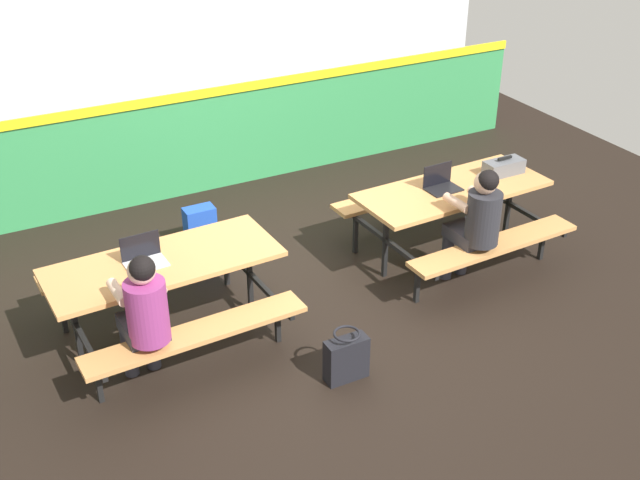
{
  "coord_description": "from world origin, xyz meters",
  "views": [
    {
      "loc": [
        -2.82,
        -5.39,
        3.97
      ],
      "look_at": [
        0.0,
        -0.02,
        0.55
      ],
      "focal_mm": 44.62,
      "sensor_mm": 36.0,
      "label": 1
    }
  ],
  "objects_px": {
    "toolbox_grey": "(504,167)",
    "tote_bag_bright": "(346,358)",
    "picnic_table_left": "(165,278)",
    "student_further": "(477,219)",
    "laptop_dark": "(441,184)",
    "backpack_dark": "(200,228)",
    "student_nearer": "(144,311)",
    "picnic_table_right": "(451,203)",
    "laptop_silver": "(144,258)"
  },
  "relations": [
    {
      "from": "student_nearer",
      "to": "student_further",
      "type": "bearing_deg",
      "value": 0.49
    },
    {
      "from": "toolbox_grey",
      "to": "tote_bag_bright",
      "type": "distance_m",
      "value": 2.76
    },
    {
      "from": "picnic_table_right",
      "to": "toolbox_grey",
      "type": "height_order",
      "value": "toolbox_grey"
    },
    {
      "from": "backpack_dark",
      "to": "laptop_silver",
      "type": "bearing_deg",
      "value": -125.06
    },
    {
      "from": "student_further",
      "to": "backpack_dark",
      "type": "height_order",
      "value": "student_further"
    },
    {
      "from": "laptop_dark",
      "to": "tote_bag_bright",
      "type": "height_order",
      "value": "laptop_dark"
    },
    {
      "from": "laptop_silver",
      "to": "backpack_dark",
      "type": "height_order",
      "value": "laptop_silver"
    },
    {
      "from": "toolbox_grey",
      "to": "laptop_silver",
      "type": "bearing_deg",
      "value": -179.8
    },
    {
      "from": "student_further",
      "to": "laptop_dark",
      "type": "bearing_deg",
      "value": 86.46
    },
    {
      "from": "picnic_table_right",
      "to": "backpack_dark",
      "type": "xyz_separation_m",
      "value": [
        -2.07,
        1.28,
        -0.36
      ]
    },
    {
      "from": "picnic_table_left",
      "to": "laptop_silver",
      "type": "relative_size",
      "value": 5.71
    },
    {
      "from": "picnic_table_left",
      "to": "laptop_silver",
      "type": "height_order",
      "value": "laptop_silver"
    },
    {
      "from": "picnic_table_left",
      "to": "picnic_table_right",
      "type": "relative_size",
      "value": 1.0
    },
    {
      "from": "backpack_dark",
      "to": "student_further",
      "type": "bearing_deg",
      "value": -43.79
    },
    {
      "from": "student_further",
      "to": "laptop_silver",
      "type": "height_order",
      "value": "student_further"
    },
    {
      "from": "picnic_table_right",
      "to": "laptop_dark",
      "type": "bearing_deg",
      "value": 163.65
    },
    {
      "from": "laptop_dark",
      "to": "tote_bag_bright",
      "type": "bearing_deg",
      "value": -144.47
    },
    {
      "from": "toolbox_grey",
      "to": "student_nearer",
      "type": "bearing_deg",
      "value": -170.73
    },
    {
      "from": "laptop_silver",
      "to": "toolbox_grey",
      "type": "xyz_separation_m",
      "value": [
        3.58,
        0.01,
        0.02
      ]
    },
    {
      "from": "laptop_dark",
      "to": "backpack_dark",
      "type": "height_order",
      "value": "laptop_dark"
    },
    {
      "from": "laptop_silver",
      "to": "toolbox_grey",
      "type": "height_order",
      "value": "laptop_silver"
    },
    {
      "from": "backpack_dark",
      "to": "laptop_dark",
      "type": "bearing_deg",
      "value": -32.48
    },
    {
      "from": "picnic_table_right",
      "to": "student_nearer",
      "type": "xyz_separation_m",
      "value": [
        -3.15,
        -0.59,
        0.13
      ]
    },
    {
      "from": "student_further",
      "to": "toolbox_grey",
      "type": "xyz_separation_m",
      "value": [
        0.76,
        0.59,
        0.1
      ]
    },
    {
      "from": "toolbox_grey",
      "to": "tote_bag_bright",
      "type": "bearing_deg",
      "value": -153.62
    },
    {
      "from": "laptop_silver",
      "to": "laptop_dark",
      "type": "relative_size",
      "value": 1.0
    },
    {
      "from": "student_nearer",
      "to": "tote_bag_bright",
      "type": "relative_size",
      "value": 2.81
    },
    {
      "from": "laptop_dark",
      "to": "student_nearer",
      "type": "bearing_deg",
      "value": -168.45
    },
    {
      "from": "laptop_dark",
      "to": "backpack_dark",
      "type": "xyz_separation_m",
      "value": [
        -1.96,
        1.25,
        -0.57
      ]
    },
    {
      "from": "picnic_table_left",
      "to": "backpack_dark",
      "type": "height_order",
      "value": "picnic_table_left"
    },
    {
      "from": "picnic_table_right",
      "to": "backpack_dark",
      "type": "distance_m",
      "value": 2.46
    },
    {
      "from": "picnic_table_left",
      "to": "student_further",
      "type": "relative_size",
      "value": 1.56
    },
    {
      "from": "picnic_table_right",
      "to": "student_nearer",
      "type": "relative_size",
      "value": 1.56
    },
    {
      "from": "toolbox_grey",
      "to": "tote_bag_bright",
      "type": "relative_size",
      "value": 0.93
    },
    {
      "from": "picnic_table_left",
      "to": "student_further",
      "type": "height_order",
      "value": "student_further"
    },
    {
      "from": "toolbox_grey",
      "to": "backpack_dark",
      "type": "distance_m",
      "value": 3.03
    },
    {
      "from": "laptop_dark",
      "to": "laptop_silver",
      "type": "bearing_deg",
      "value": -179.62
    },
    {
      "from": "laptop_silver",
      "to": "tote_bag_bright",
      "type": "height_order",
      "value": "laptop_silver"
    },
    {
      "from": "picnic_table_left",
      "to": "student_nearer",
      "type": "distance_m",
      "value": 0.67
    },
    {
      "from": "picnic_table_left",
      "to": "laptop_dark",
      "type": "distance_m",
      "value": 2.72
    },
    {
      "from": "student_nearer",
      "to": "laptop_silver",
      "type": "height_order",
      "value": "student_nearer"
    },
    {
      "from": "picnic_table_right",
      "to": "laptop_silver",
      "type": "bearing_deg",
      "value": 179.74
    },
    {
      "from": "picnic_table_right",
      "to": "toolbox_grey",
      "type": "relative_size",
      "value": 4.7
    },
    {
      "from": "student_further",
      "to": "backpack_dark",
      "type": "xyz_separation_m",
      "value": [
        -1.93,
        1.85,
        -0.49
      ]
    },
    {
      "from": "laptop_silver",
      "to": "picnic_table_right",
      "type": "bearing_deg",
      "value": -0.26
    },
    {
      "from": "student_nearer",
      "to": "backpack_dark",
      "type": "xyz_separation_m",
      "value": [
        1.08,
        1.87,
        -0.49
      ]
    },
    {
      "from": "student_further",
      "to": "tote_bag_bright",
      "type": "height_order",
      "value": "student_further"
    },
    {
      "from": "student_nearer",
      "to": "laptop_silver",
      "type": "xyz_separation_m",
      "value": [
        0.19,
        0.6,
        0.08
      ]
    },
    {
      "from": "laptop_silver",
      "to": "backpack_dark",
      "type": "distance_m",
      "value": 1.65
    },
    {
      "from": "student_nearer",
      "to": "backpack_dark",
      "type": "relative_size",
      "value": 2.74
    }
  ]
}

